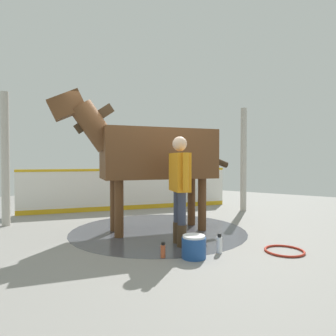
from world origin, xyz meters
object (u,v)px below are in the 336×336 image
at_px(hose_coil, 284,251).
at_px(wash_bucket, 194,247).
at_px(handler, 180,182).
at_px(bottle_spray, 163,251).
at_px(bottle_shampoo, 219,244).
at_px(horse, 152,153).

bearing_deg(hose_coil, wash_bucket, -134.36).
bearing_deg(handler, bottle_spray, -126.89).
relative_size(handler, bottle_shampoo, 6.13).
bearing_deg(bottle_shampoo, wash_bucket, -116.10).
distance_m(horse, hose_coil, 2.79).
bearing_deg(handler, wash_bucket, -90.17).
distance_m(wash_bucket, bottle_spray, 0.43).
bearing_deg(horse, hose_coil, 127.90).
relative_size(bottle_spray, hose_coil, 0.38).
bearing_deg(hose_coil, bottle_spray, -137.08).
relative_size(horse, bottle_spray, 13.61).
height_order(horse, hose_coil, horse).
height_order(handler, wash_bucket, handler).
height_order(handler, bottle_shampoo, handler).
bearing_deg(bottle_spray, hose_coil, 42.92).
xyz_separation_m(wash_bucket, bottle_shampoo, (0.20, 0.40, -0.02)).
height_order(horse, wash_bucket, horse).
relative_size(bottle_shampoo, bottle_spray, 1.30).
relative_size(wash_bucket, hose_coil, 0.59).
height_order(bottle_shampoo, hose_coil, bottle_shampoo).
relative_size(bottle_shampoo, hose_coil, 0.49).
xyz_separation_m(handler, hose_coil, (1.46, 0.55, -0.98)).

